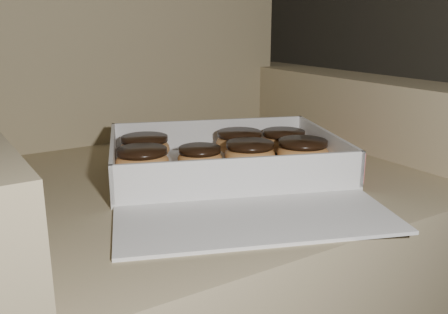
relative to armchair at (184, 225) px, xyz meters
name	(u,v)px	position (x,y,z in m)	size (l,w,h in m)	color
armchair	(184,225)	(0.00, 0.00, 0.00)	(0.93, 0.79, 0.97)	#887D57
bakery_box	(231,172)	(0.02, -0.13, 0.14)	(0.53, 0.57, 0.07)	silver
donut_a	(142,160)	(-0.10, -0.05, 0.16)	(0.09, 0.09, 0.05)	#E6A050
donut_b	(200,157)	(0.00, -0.08, 0.16)	(0.08, 0.08, 0.04)	#E6A050
donut_c	(145,147)	(-0.06, 0.03, 0.16)	(0.09, 0.09, 0.05)	#E6A050
donut_d	(303,152)	(0.16, -0.15, 0.16)	(0.09, 0.09, 0.05)	#E6A050
donut_e	(284,141)	(0.19, -0.07, 0.16)	(0.09, 0.09, 0.04)	#E6A050
donut_f	(250,154)	(0.08, -0.11, 0.16)	(0.09, 0.09, 0.05)	#E6A050
donut_g	(239,142)	(0.11, -0.03, 0.16)	(0.09, 0.09, 0.05)	#E6A050
crumb_a	(345,182)	(0.15, -0.27, 0.14)	(0.01, 0.01, 0.00)	black
crumb_b	(123,188)	(-0.16, -0.11, 0.14)	(0.01, 0.01, 0.00)	black
crumb_c	(309,180)	(0.11, -0.23, 0.14)	(0.01, 0.01, 0.00)	black
crumb_d	(293,173)	(0.11, -0.19, 0.14)	(0.01, 0.01, 0.00)	black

